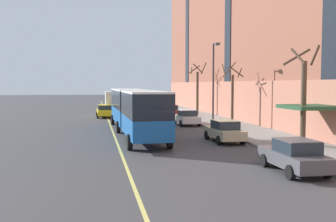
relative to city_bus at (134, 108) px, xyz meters
name	(u,v)px	position (x,y,z in m)	size (l,w,h in m)	color
ground_plane	(160,150)	(0.73, -8.27, -2.10)	(260.00, 260.00, 0.00)	#424244
sidewalk	(273,139)	(9.71, -5.27, -2.03)	(5.20, 160.00, 0.15)	gray
city_bus	(134,108)	(0.00, 0.00, 0.00)	(3.19, 19.08, 3.63)	#19569E
parked_car_champagne_1	(224,131)	(5.81, -5.65, -1.32)	(1.96, 4.50, 1.56)	#BCAD89
parked_car_darkgray_2	(295,156)	(5.90, -15.47, -1.32)	(1.97, 4.30, 1.56)	#4C4C51
parked_car_red_3	(170,111)	(5.84, 15.22, -1.32)	(2.10, 4.78, 1.56)	#B21E19
parked_car_white_5	(187,117)	(5.81, 5.87, -1.32)	(2.06, 4.29, 1.56)	silver
parked_car_red_6	(161,108)	(5.93, 22.16, -1.32)	(1.97, 4.79, 1.56)	#B21E19
box_truck	(114,102)	(-0.72, 20.38, -0.34)	(2.39, 7.00, 3.12)	silver
taxi_cab	(105,111)	(-2.03, 16.66, -1.32)	(2.05, 4.81, 1.56)	yellow
street_tree_mid_block	(303,96)	(9.96, -8.96, 1.26)	(1.96, 1.89, 6.37)	brown
street_tree_far_uptown	(232,93)	(9.93, 4.20, 1.14)	(1.89, 1.90, 6.13)	brown
street_tree_far_downtown	(197,88)	(9.95, 17.43, 1.49)	(2.11, 1.95, 6.72)	brown
street_lamp	(214,76)	(7.71, 3.02, 2.70)	(0.36, 1.48, 7.70)	#2D2D30
lane_centerline	(118,144)	(-1.70, -5.27, -2.10)	(0.16, 140.00, 0.01)	#E0D66B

